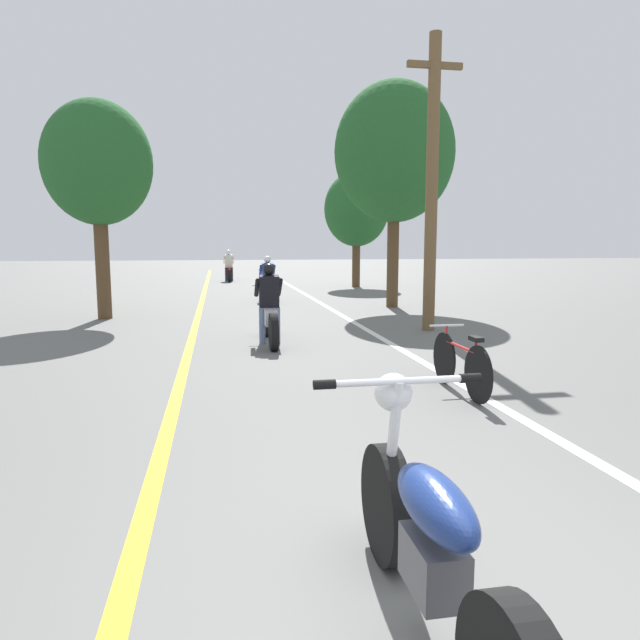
{
  "coord_description": "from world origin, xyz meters",
  "views": [
    {
      "loc": [
        -1.2,
        -1.79,
        1.74
      ],
      "look_at": [
        -0.1,
        4.37,
        0.9
      ],
      "focal_mm": 32.0,
      "sensor_mm": 36.0,
      "label": 1
    }
  ],
  "objects_px": {
    "utility_pole": "(432,182)",
    "roadside_tree_right_near": "(395,153)",
    "roadside_tree_right_far": "(357,210)",
    "bicycle_parked": "(460,363)",
    "motorcycle_rider_far": "(229,269)",
    "motorcycle_foreground": "(430,544)",
    "roadside_tree_left": "(98,164)",
    "motorcycle_rider_lead": "(269,313)",
    "motorcycle_rider_mid": "(268,284)"
  },
  "relations": [
    {
      "from": "roadside_tree_right_far",
      "to": "bicycle_parked",
      "type": "distance_m",
      "value": 16.79
    },
    {
      "from": "utility_pole",
      "to": "motorcycle_rider_far",
      "type": "relative_size",
      "value": 2.83
    },
    {
      "from": "motorcycle_foreground",
      "to": "motorcycle_rider_lead",
      "type": "distance_m",
      "value": 7.72
    },
    {
      "from": "motorcycle_foreground",
      "to": "bicycle_parked",
      "type": "relative_size",
      "value": 1.28
    },
    {
      "from": "utility_pole",
      "to": "roadside_tree_right_near",
      "type": "relative_size",
      "value": 0.95
    },
    {
      "from": "motorcycle_rider_lead",
      "to": "bicycle_parked",
      "type": "xyz_separation_m",
      "value": [
        1.9,
        -3.78,
        -0.18
      ]
    },
    {
      "from": "roadside_tree_right_far",
      "to": "bicycle_parked",
      "type": "bearing_deg",
      "value": -99.51
    },
    {
      "from": "roadside_tree_right_far",
      "to": "motorcycle_foreground",
      "type": "xyz_separation_m",
      "value": [
        -4.63,
        -20.28,
        -2.64
      ]
    },
    {
      "from": "utility_pole",
      "to": "motorcycle_rider_mid",
      "type": "relative_size",
      "value": 2.93
    },
    {
      "from": "motorcycle_foreground",
      "to": "motorcycle_rider_mid",
      "type": "bearing_deg",
      "value": 87.72
    },
    {
      "from": "motorcycle_foreground",
      "to": "motorcycle_rider_mid",
      "type": "height_order",
      "value": "motorcycle_rider_mid"
    },
    {
      "from": "roadside_tree_right_far",
      "to": "motorcycle_rider_far",
      "type": "xyz_separation_m",
      "value": [
        -5.0,
        4.37,
        -2.54
      ]
    },
    {
      "from": "motorcycle_foreground",
      "to": "motorcycle_rider_far",
      "type": "bearing_deg",
      "value": 90.87
    },
    {
      "from": "roadside_tree_left",
      "to": "bicycle_parked",
      "type": "bearing_deg",
      "value": -55.11
    },
    {
      "from": "roadside_tree_right_far",
      "to": "motorcycle_foreground",
      "type": "distance_m",
      "value": 20.97
    },
    {
      "from": "roadside_tree_left",
      "to": "motorcycle_rider_far",
      "type": "height_order",
      "value": "roadside_tree_left"
    },
    {
      "from": "motorcycle_rider_far",
      "to": "bicycle_parked",
      "type": "xyz_separation_m",
      "value": [
        2.26,
        -20.7,
        -0.2
      ]
    },
    {
      "from": "utility_pole",
      "to": "motorcycle_rider_lead",
      "type": "xyz_separation_m",
      "value": [
        -3.3,
        -0.92,
        -2.42
      ]
    },
    {
      "from": "utility_pole",
      "to": "motorcycle_rider_mid",
      "type": "bearing_deg",
      "value": 112.92
    },
    {
      "from": "utility_pole",
      "to": "motorcycle_foreground",
      "type": "height_order",
      "value": "utility_pole"
    },
    {
      "from": "motorcycle_rider_lead",
      "to": "motorcycle_rider_far",
      "type": "height_order",
      "value": "motorcycle_rider_far"
    },
    {
      "from": "utility_pole",
      "to": "roadside_tree_left",
      "type": "height_order",
      "value": "utility_pole"
    },
    {
      "from": "roadside_tree_right_far",
      "to": "roadside_tree_left",
      "type": "height_order",
      "value": "roadside_tree_left"
    },
    {
      "from": "roadside_tree_right_near",
      "to": "motorcycle_rider_mid",
      "type": "height_order",
      "value": "roadside_tree_right_near"
    },
    {
      "from": "bicycle_parked",
      "to": "utility_pole",
      "type": "bearing_deg",
      "value": 73.42
    },
    {
      "from": "motorcycle_rider_far",
      "to": "motorcycle_rider_lead",
      "type": "bearing_deg",
      "value": -88.76
    },
    {
      "from": "motorcycle_foreground",
      "to": "motorcycle_rider_mid",
      "type": "distance_m",
      "value": 15.03
    },
    {
      "from": "motorcycle_rider_lead",
      "to": "bicycle_parked",
      "type": "height_order",
      "value": "motorcycle_rider_lead"
    },
    {
      "from": "utility_pole",
      "to": "bicycle_parked",
      "type": "height_order",
      "value": "utility_pole"
    },
    {
      "from": "motorcycle_foreground",
      "to": "bicycle_parked",
      "type": "xyz_separation_m",
      "value": [
        1.89,
        3.95,
        -0.1
      ]
    },
    {
      "from": "motorcycle_rider_far",
      "to": "motorcycle_foreground",
      "type": "bearing_deg",
      "value": -89.13
    },
    {
      "from": "utility_pole",
      "to": "roadside_tree_right_far",
      "type": "distance_m",
      "value": 11.71
    },
    {
      "from": "roadside_tree_right_far",
      "to": "motorcycle_rider_lead",
      "type": "xyz_separation_m",
      "value": [
        -4.64,
        -12.56,
        -2.56
      ]
    },
    {
      "from": "motorcycle_rider_far",
      "to": "motorcycle_rider_mid",
      "type": "bearing_deg",
      "value": -84.24
    },
    {
      "from": "motorcycle_rider_lead",
      "to": "bicycle_parked",
      "type": "distance_m",
      "value": 4.23
    },
    {
      "from": "bicycle_parked",
      "to": "motorcycle_rider_far",
      "type": "bearing_deg",
      "value": 96.24
    },
    {
      "from": "roadside_tree_left",
      "to": "motorcycle_foreground",
      "type": "relative_size",
      "value": 2.43
    },
    {
      "from": "motorcycle_rider_lead",
      "to": "roadside_tree_right_far",
      "type": "bearing_deg",
      "value": 69.74
    },
    {
      "from": "roadside_tree_right_near",
      "to": "motorcycle_foreground",
      "type": "relative_size",
      "value": 2.95
    },
    {
      "from": "motorcycle_foreground",
      "to": "bicycle_parked",
      "type": "bearing_deg",
      "value": 64.42
    },
    {
      "from": "roadside_tree_right_near",
      "to": "roadside_tree_right_far",
      "type": "distance_m",
      "value": 7.52
    },
    {
      "from": "roadside_tree_right_far",
      "to": "roadside_tree_left",
      "type": "distance_m",
      "value": 11.85
    },
    {
      "from": "roadside_tree_right_far",
      "to": "motorcycle_rider_mid",
      "type": "distance_m",
      "value": 7.11
    },
    {
      "from": "utility_pole",
      "to": "motorcycle_rider_lead",
      "type": "distance_m",
      "value": 4.19
    },
    {
      "from": "utility_pole",
      "to": "motorcycle_rider_far",
      "type": "xyz_separation_m",
      "value": [
        -3.66,
        16.0,
        -2.4
      ]
    },
    {
      "from": "roadside_tree_right_near",
      "to": "motorcycle_foreground",
      "type": "bearing_deg",
      "value": -106.63
    },
    {
      "from": "utility_pole",
      "to": "roadside_tree_left",
      "type": "xyz_separation_m",
      "value": [
        -6.79,
        3.03,
        0.56
      ]
    },
    {
      "from": "motorcycle_rider_far",
      "to": "roadside_tree_left",
      "type": "bearing_deg",
      "value": -103.54
    },
    {
      "from": "motorcycle_rider_lead",
      "to": "bicycle_parked",
      "type": "bearing_deg",
      "value": -63.3
    },
    {
      "from": "motorcycle_rider_lead",
      "to": "motorcycle_foreground",
      "type": "bearing_deg",
      "value": -89.94
    }
  ]
}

